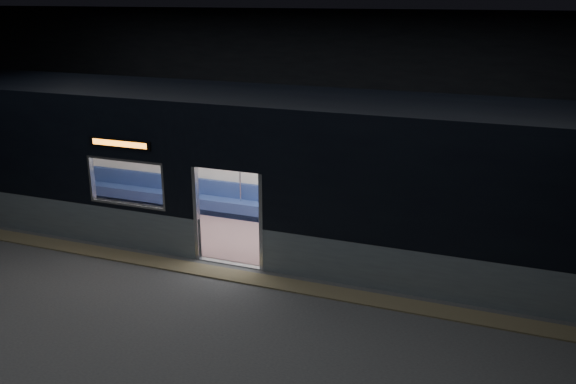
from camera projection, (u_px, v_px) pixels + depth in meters
The scene contains 7 objects.
station_floor at pixel (206, 285), 11.80m from camera, with size 24.00×14.00×0.01m, color #47494C.
station_envelope at pixel (197, 96), 10.66m from camera, with size 24.00×14.00×5.00m.
tactile_strip at pixel (219, 273), 12.28m from camera, with size 22.80×0.50×0.03m, color #8C7F59.
metro_car at pixel (257, 161), 13.49m from camera, with size 18.00×3.04×3.35m.
passenger at pixel (344, 203), 14.12m from camera, with size 0.37×0.64×1.29m.
handbag at pixel (340, 210), 13.99m from camera, with size 0.24×0.21×0.12m, color black.
transit_map at pixel (495, 185), 13.07m from camera, with size 0.97×0.03×0.63m, color white.
Camera 1 is at (5.29, -9.39, 5.38)m, focal length 38.00 mm.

